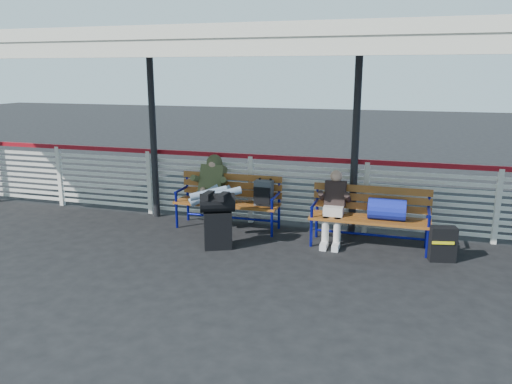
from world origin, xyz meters
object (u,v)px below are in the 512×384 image
(bench_left, at_px, (237,195))
(bench_right, at_px, (378,210))
(luggage_stack, at_px, (218,218))
(traveler_man, at_px, (213,191))
(companion_person, at_px, (334,207))
(suitcase_side, at_px, (442,244))

(bench_left, relative_size, bench_right, 1.00)
(bench_right, bearing_deg, luggage_stack, -162.17)
(traveler_man, height_order, companion_person, traveler_man)
(traveler_man, distance_m, suitcase_side, 3.63)
(bench_left, height_order, traveler_man, traveler_man)
(luggage_stack, xyz_separation_m, suitcase_side, (3.25, 0.43, -0.22))
(companion_person, relative_size, suitcase_side, 2.28)
(bench_right, bearing_deg, suitcase_side, -18.32)
(bench_left, bearing_deg, luggage_stack, -87.95)
(luggage_stack, relative_size, suitcase_side, 1.72)
(luggage_stack, distance_m, bench_left, 1.04)
(companion_person, bearing_deg, traveler_man, -178.67)
(luggage_stack, bearing_deg, bench_left, 67.62)
(bench_right, distance_m, suitcase_side, 1.04)
(bench_right, bearing_deg, companion_person, -178.98)
(companion_person, distance_m, suitcase_side, 1.66)
(bench_right, relative_size, companion_person, 1.57)
(luggage_stack, relative_size, bench_left, 0.48)
(companion_person, bearing_deg, suitcase_side, -10.54)
(bench_left, xyz_separation_m, companion_person, (1.69, -0.30, 0.02))
(bench_left, distance_m, suitcase_side, 3.36)
(bench_left, relative_size, traveler_man, 1.10)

